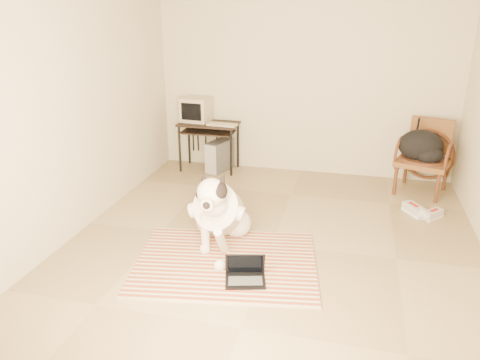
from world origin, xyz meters
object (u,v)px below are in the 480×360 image
(rattan_chair, at_px, (425,157))
(pc_tower, at_px, (219,156))
(laptop, at_px, (245,274))
(computer_desk, at_px, (209,130))
(crt_monitor, at_px, (196,109))
(backpack, at_px, (422,147))
(dog, at_px, (219,212))

(rattan_chair, bearing_deg, pc_tower, 177.35)
(laptop, relative_size, computer_desk, 0.47)
(computer_desk, relative_size, pc_tower, 1.63)
(crt_monitor, xyz_separation_m, rattan_chair, (3.04, -0.22, -0.39))
(computer_desk, bearing_deg, laptop, -66.60)
(laptop, distance_m, crt_monitor, 3.19)
(computer_desk, bearing_deg, pc_tower, -5.45)
(rattan_chair, height_order, backpack, rattan_chair)
(rattan_chair, bearing_deg, backpack, -126.88)
(laptop, bearing_deg, dog, 123.37)
(laptop, distance_m, backpack, 3.01)
(dog, xyz_separation_m, rattan_chair, (2.08, 1.95, 0.11))
(crt_monitor, distance_m, backpack, 3.01)
(dog, height_order, pc_tower, dog)
(dog, height_order, rattan_chair, rattan_chair)
(pc_tower, height_order, rattan_chair, rattan_chair)
(dog, xyz_separation_m, laptop, (0.40, -0.61, -0.26))
(dog, bearing_deg, laptop, -56.63)
(crt_monitor, relative_size, rattan_chair, 0.45)
(laptop, bearing_deg, computer_desk, 113.40)
(pc_tower, distance_m, backpack, 2.66)
(computer_desk, xyz_separation_m, backpack, (2.79, -0.21, 0.01))
(laptop, distance_m, pc_tower, 2.87)
(computer_desk, height_order, backpack, backpack)
(laptop, relative_size, rattan_chair, 0.43)
(laptop, bearing_deg, crt_monitor, 116.12)
(laptop, bearing_deg, backpack, 56.91)
(crt_monitor, distance_m, rattan_chair, 3.07)
(laptop, relative_size, pc_tower, 0.77)
(computer_desk, distance_m, crt_monitor, 0.34)
(computer_desk, xyz_separation_m, pc_tower, (0.16, -0.02, -0.37))
(rattan_chair, bearing_deg, laptop, -123.21)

